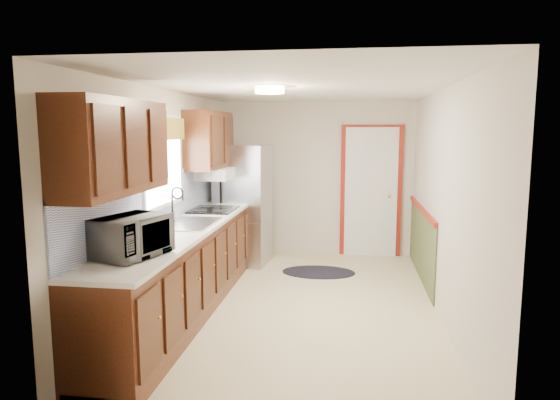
% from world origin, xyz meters
% --- Properties ---
extents(room_shell, '(3.20, 5.20, 2.52)m').
position_xyz_m(room_shell, '(0.00, 0.00, 1.20)').
color(room_shell, beige).
rests_on(room_shell, ground).
extents(kitchen_run, '(0.63, 4.00, 2.20)m').
position_xyz_m(kitchen_run, '(-1.24, -0.29, 0.81)').
color(kitchen_run, '#3E1B0E').
rests_on(kitchen_run, ground).
extents(back_wall_trim, '(1.12, 2.30, 2.08)m').
position_xyz_m(back_wall_trim, '(0.99, 2.21, 0.89)').
color(back_wall_trim, maroon).
rests_on(back_wall_trim, ground).
extents(ceiling_fixture, '(0.30, 0.30, 0.06)m').
position_xyz_m(ceiling_fixture, '(-0.30, -0.20, 2.36)').
color(ceiling_fixture, '#FFD88C').
rests_on(ceiling_fixture, room_shell).
extents(microwave, '(0.48, 0.66, 0.40)m').
position_xyz_m(microwave, '(-1.20, -1.61, 1.14)').
color(microwave, white).
rests_on(microwave, kitchen_run).
extents(refrigerator, '(0.78, 0.76, 1.74)m').
position_xyz_m(refrigerator, '(-1.02, 1.75, 0.87)').
color(refrigerator, '#B7B7BC').
rests_on(refrigerator, ground).
extents(rug, '(1.01, 0.66, 0.01)m').
position_xyz_m(rug, '(0.12, 1.36, 0.01)').
color(rug, black).
rests_on(rug, ground).
extents(cooktop, '(0.54, 0.65, 0.02)m').
position_xyz_m(cooktop, '(-1.19, 0.75, 0.95)').
color(cooktop, black).
rests_on(cooktop, kitchen_run).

